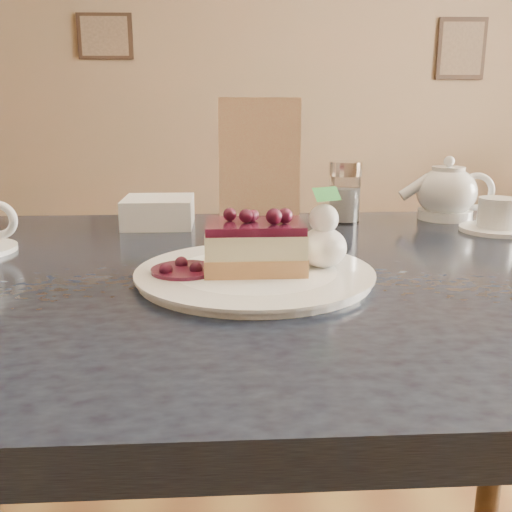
{
  "coord_description": "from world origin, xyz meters",
  "views": [
    {
      "loc": [
        -0.26,
        -0.61,
        1.06
      ],
      "look_at": [
        -0.24,
        0.07,
        0.88
      ],
      "focal_mm": 40.0,
      "sensor_mm": 36.0,
      "label": 1
    }
  ],
  "objects_px": {
    "main_table": "(253,324)",
    "dessert_plate": "(255,274)",
    "cheesecake_slice": "(255,247)",
    "tea_set": "(455,198)"
  },
  "relations": [
    {
      "from": "dessert_plate",
      "to": "cheesecake_slice",
      "type": "relative_size",
      "value": 2.3
    },
    {
      "from": "cheesecake_slice",
      "to": "dessert_plate",
      "type": "bearing_deg",
      "value": 0.0
    },
    {
      "from": "dessert_plate",
      "to": "tea_set",
      "type": "relative_size",
      "value": 1.23
    },
    {
      "from": "dessert_plate",
      "to": "cheesecake_slice",
      "type": "bearing_deg",
      "value": 0.0
    },
    {
      "from": "main_table",
      "to": "tea_set",
      "type": "distance_m",
      "value": 0.56
    },
    {
      "from": "main_table",
      "to": "cheesecake_slice",
      "type": "relative_size",
      "value": 9.99
    },
    {
      "from": "main_table",
      "to": "dessert_plate",
      "type": "bearing_deg",
      "value": -90.0
    },
    {
      "from": "main_table",
      "to": "dessert_plate",
      "type": "relative_size",
      "value": 4.34
    },
    {
      "from": "main_table",
      "to": "dessert_plate",
      "type": "xyz_separation_m",
      "value": [
        0.0,
        -0.06,
        0.09
      ]
    },
    {
      "from": "cheesecake_slice",
      "to": "tea_set",
      "type": "bearing_deg",
      "value": 41.76
    }
  ]
}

